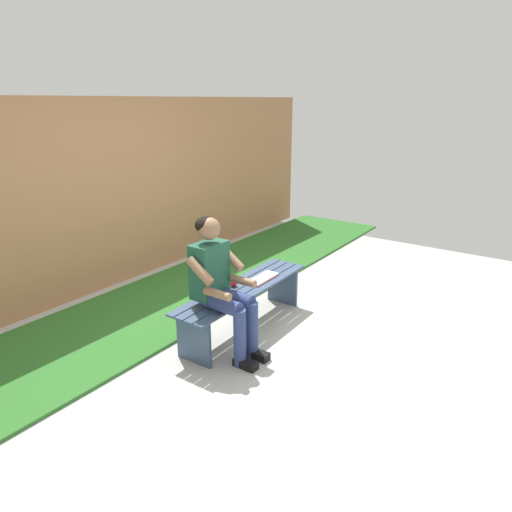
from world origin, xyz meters
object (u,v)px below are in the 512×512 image
book_open (262,279)px  apple (234,283)px  person_seated (220,281)px  bench_near (244,297)px

book_open → apple: bearing=-22.9°
person_seated → apple: (-0.42, -0.18, -0.20)m
book_open → person_seated: bearing=3.0°
bench_near → apple: (0.05, -0.08, 0.15)m
bench_near → apple: bearing=-56.3°
person_seated → apple: person_seated is taller
bench_near → person_seated: person_seated is taller
bench_near → apple: size_ratio=24.02×
bench_near → apple: apple is taller
apple → book_open: size_ratio=0.18×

